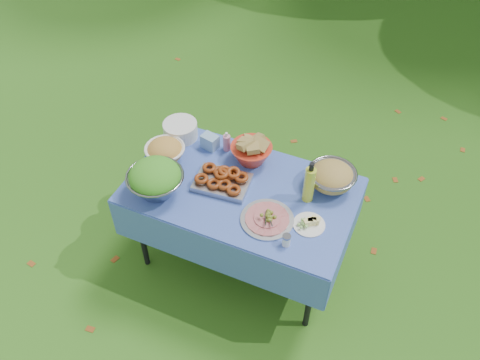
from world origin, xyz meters
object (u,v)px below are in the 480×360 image
(bread_bowl, at_px, (251,150))
(charcuterie_platter, at_px, (267,216))
(oil_bottle, at_px, (310,182))
(salad_bowl, at_px, (155,179))
(picnic_table, at_px, (241,226))
(pasta_bowl_steel, at_px, (332,176))
(plate_stack, at_px, (180,130))

(bread_bowl, xyz_separation_m, charcuterie_platter, (0.30, -0.45, -0.06))
(oil_bottle, bearing_deg, salad_bowl, -159.80)
(picnic_table, bearing_deg, bread_bowl, 99.03)
(picnic_table, distance_m, pasta_bowl_steel, 0.74)
(picnic_table, relative_size, bread_bowl, 5.17)
(pasta_bowl_steel, bearing_deg, picnic_table, -153.07)
(bread_bowl, bearing_deg, pasta_bowl_steel, -1.30)
(plate_stack, distance_m, pasta_bowl_steel, 1.12)
(picnic_table, distance_m, bread_bowl, 0.55)
(bread_bowl, height_order, charcuterie_platter, bread_bowl)
(plate_stack, height_order, charcuterie_platter, plate_stack)
(picnic_table, relative_size, charcuterie_platter, 4.43)
(picnic_table, distance_m, oil_bottle, 0.69)
(bread_bowl, xyz_separation_m, oil_bottle, (0.46, -0.18, 0.06))
(picnic_table, distance_m, salad_bowl, 0.73)
(salad_bowl, bearing_deg, picnic_table, 26.47)
(bread_bowl, bearing_deg, plate_stack, 177.65)
(bread_bowl, bearing_deg, salad_bowl, -130.26)
(plate_stack, bearing_deg, charcuterie_platter, -29.00)
(salad_bowl, bearing_deg, pasta_bowl_steel, 26.71)
(plate_stack, height_order, pasta_bowl_steel, pasta_bowl_steel)
(plate_stack, xyz_separation_m, pasta_bowl_steel, (1.12, -0.04, 0.02))
(salad_bowl, relative_size, pasta_bowl_steel, 1.16)
(plate_stack, relative_size, bread_bowl, 0.86)
(salad_bowl, xyz_separation_m, oil_bottle, (0.90, 0.33, 0.04))
(plate_stack, distance_m, oil_bottle, 1.04)
(plate_stack, xyz_separation_m, oil_bottle, (1.02, -0.21, 0.10))
(pasta_bowl_steel, bearing_deg, plate_stack, 178.18)
(salad_bowl, distance_m, charcuterie_platter, 0.74)
(salad_bowl, xyz_separation_m, bread_bowl, (0.44, 0.52, -0.02))
(charcuterie_platter, distance_m, oil_bottle, 0.33)
(picnic_table, height_order, charcuterie_platter, charcuterie_platter)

